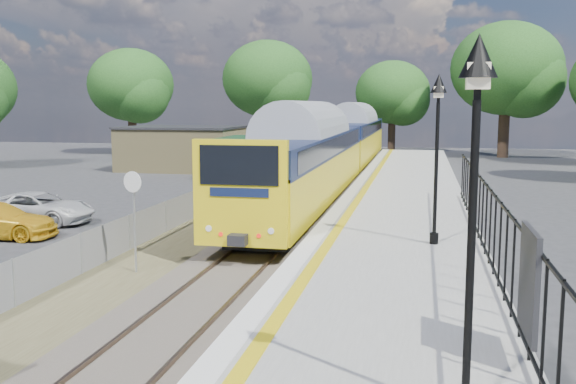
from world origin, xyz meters
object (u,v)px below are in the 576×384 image
(speed_sign, at_px, (134,204))
(car_white, at_px, (38,208))
(victorian_lamp_south, at_px, (475,139))
(train, at_px, (336,145))
(victorian_lamp_north, at_px, (438,119))

(speed_sign, bearing_deg, car_white, 151.85)
(car_white, bearing_deg, victorian_lamp_south, -133.29)
(speed_sign, bearing_deg, victorian_lamp_south, -31.63)
(train, bearing_deg, speed_sign, -97.49)
(victorian_lamp_south, xyz_separation_m, speed_sign, (-8.29, 8.42, -2.32))
(victorian_lamp_south, bearing_deg, victorian_lamp_north, 91.15)
(victorian_lamp_south, xyz_separation_m, car_white, (-15.44, 14.83, -3.68))
(speed_sign, xyz_separation_m, car_white, (-7.14, 6.42, -1.36))
(train, xyz_separation_m, speed_sign, (-2.79, -21.25, -0.36))
(train, height_order, car_white, train)
(train, relative_size, car_white, 9.16)
(train, bearing_deg, car_white, -123.82)
(victorian_lamp_south, relative_size, speed_sign, 1.59)
(victorian_lamp_north, bearing_deg, train, 105.09)
(car_white, bearing_deg, speed_sign, -131.37)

